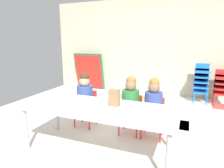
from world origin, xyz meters
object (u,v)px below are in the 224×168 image
object	(u,v)px
kid_chair_red_stack	(222,85)
paper_bag_brown	(114,98)
folded_activity_table	(89,71)
seated_child_near_camera	(85,95)
kid_chair_blue_stack	(201,81)
donut_powdered_on_plate	(85,107)
craft_table	(99,110)
paper_plate_near_edge	(85,108)
paper_plate_center_table	(77,104)
seated_child_far_right	(153,102)
seated_child_middle_seat	(131,100)

from	to	relation	value
kid_chair_red_stack	paper_bag_brown	world-z (taller)	paper_bag_brown
folded_activity_table	kid_chair_red_stack	bearing A→B (deg)	-3.59
seated_child_near_camera	folded_activity_table	world-z (taller)	folded_activity_table
kid_chair_blue_stack	donut_powdered_on_plate	world-z (taller)	kid_chair_blue_stack
craft_table	kid_chair_blue_stack	distance (m)	3.11
paper_plate_near_edge	paper_plate_center_table	distance (m)	0.22
kid_chair_blue_stack	kid_chair_red_stack	distance (m)	0.44
paper_bag_brown	seated_child_far_right	bearing A→B (deg)	51.28
seated_child_near_camera	paper_plate_center_table	xyz separation A→B (m)	(0.24, -0.64, 0.06)
folded_activity_table	donut_powdered_on_plate	size ratio (longest dim) A/B	8.67
seated_child_middle_seat	paper_bag_brown	world-z (taller)	seated_child_middle_seat
kid_chair_red_stack	folded_activity_table	distance (m)	3.53
seated_child_middle_seat	seated_child_far_right	distance (m)	0.35
craft_table	kid_chair_blue_stack	world-z (taller)	kid_chair_blue_stack
seated_child_far_right	kid_chair_red_stack	bearing A→B (deg)	61.54
seated_child_middle_seat	kid_chair_red_stack	world-z (taller)	seated_child_middle_seat
craft_table	seated_child_far_right	xyz separation A→B (m)	(0.59, 0.62, -0.01)
kid_chair_blue_stack	paper_bag_brown	size ratio (longest dim) A/B	4.18
seated_child_middle_seat	paper_plate_near_edge	bearing A→B (deg)	-116.09
folded_activity_table	paper_plate_near_edge	size ratio (longest dim) A/B	6.04
kid_chair_red_stack	folded_activity_table	world-z (taller)	folded_activity_table
paper_bag_brown	paper_plate_center_table	size ratio (longest dim) A/B	1.22
seated_child_far_right	donut_powdered_on_plate	world-z (taller)	seated_child_far_right
seated_child_middle_seat	paper_plate_center_table	world-z (taller)	seated_child_middle_seat
kid_chair_blue_stack	craft_table	bearing A→B (deg)	-115.53
seated_child_near_camera	seated_child_far_right	distance (m)	1.14
craft_table	kid_chair_red_stack	xyz separation A→B (m)	(1.78, 2.81, -0.11)
seated_child_near_camera	donut_powdered_on_plate	distance (m)	0.87
seated_child_far_right	folded_activity_table	world-z (taller)	folded_activity_table
paper_plate_near_edge	folded_activity_table	bearing A→B (deg)	117.10
seated_child_middle_seat	kid_chair_red_stack	size ratio (longest dim) A/B	1.15
kid_chair_red_stack	seated_child_middle_seat	bearing A→B (deg)	-125.01
donut_powdered_on_plate	paper_bag_brown	bearing A→B (deg)	38.48
seated_child_far_right	craft_table	bearing A→B (deg)	-133.68
seated_child_middle_seat	paper_plate_center_table	distance (m)	0.84
donut_powdered_on_plate	kid_chair_red_stack	bearing A→B (deg)	57.13
craft_table	seated_child_middle_seat	world-z (taller)	seated_child_middle_seat
kid_chair_red_stack	donut_powdered_on_plate	xyz separation A→B (m)	(-1.90, -2.94, 0.18)
kid_chair_blue_stack	donut_powdered_on_plate	bearing A→B (deg)	-116.45
donut_powdered_on_plate	folded_activity_table	bearing A→B (deg)	117.10
seated_child_middle_seat	kid_chair_red_stack	distance (m)	2.67
paper_plate_center_table	seated_child_near_camera	bearing A→B (deg)	110.77
paper_bag_brown	paper_plate_near_edge	bearing A→B (deg)	-141.52
seated_child_far_right	folded_activity_table	size ratio (longest dim) A/B	0.84
folded_activity_table	donut_powdered_on_plate	bearing A→B (deg)	-62.90
craft_table	kid_chair_red_stack	world-z (taller)	kid_chair_red_stack
seated_child_middle_seat	donut_powdered_on_plate	size ratio (longest dim) A/B	7.32
kid_chair_blue_stack	folded_activity_table	world-z (taller)	folded_activity_table
folded_activity_table	paper_bag_brown	world-z (taller)	folded_activity_table
seated_child_middle_seat	paper_bag_brown	distance (m)	0.55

